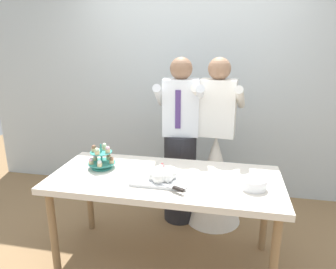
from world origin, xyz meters
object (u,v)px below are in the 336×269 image
(cupcake_stand, at_px, (101,159))
(main_cake_tray, at_px, (161,176))
(dessert_table, at_px, (165,185))
(person_bride, at_px, (215,168))
(plate_stack, at_px, (254,184))
(person_groom, at_px, (180,151))

(cupcake_stand, relative_size, main_cake_tray, 0.55)
(dessert_table, height_order, person_bride, person_bride)
(dessert_table, xyz_separation_m, cupcake_stand, (-0.55, 0.07, 0.16))
(main_cake_tray, distance_m, person_bride, 0.92)
(dessert_table, height_order, plate_stack, plate_stack)
(plate_stack, relative_size, person_bride, 0.11)
(dessert_table, relative_size, cupcake_stand, 7.83)
(cupcake_stand, bearing_deg, main_cake_tray, -15.23)
(dessert_table, relative_size, main_cake_tray, 4.29)
(cupcake_stand, distance_m, person_bride, 1.16)
(main_cake_tray, relative_size, person_groom, 0.25)
(person_bride, bearing_deg, main_cake_tray, -114.31)
(cupcake_stand, bearing_deg, person_groom, 47.68)
(main_cake_tray, xyz_separation_m, person_groom, (0.02, 0.77, -0.07))
(main_cake_tray, relative_size, person_bride, 0.25)
(dessert_table, xyz_separation_m, person_bride, (0.36, 0.73, -0.12))
(plate_stack, relative_size, person_groom, 0.11)
(person_bride, bearing_deg, person_groom, -173.14)
(person_bride, bearing_deg, plate_stack, -68.82)
(person_groom, xyz_separation_m, person_bride, (0.35, 0.04, -0.16))
(dessert_table, xyz_separation_m, person_groom, (0.01, 0.68, 0.05))
(cupcake_stand, height_order, person_bride, person_bride)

